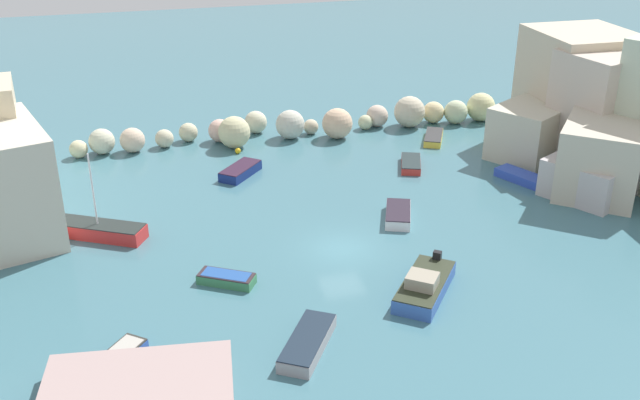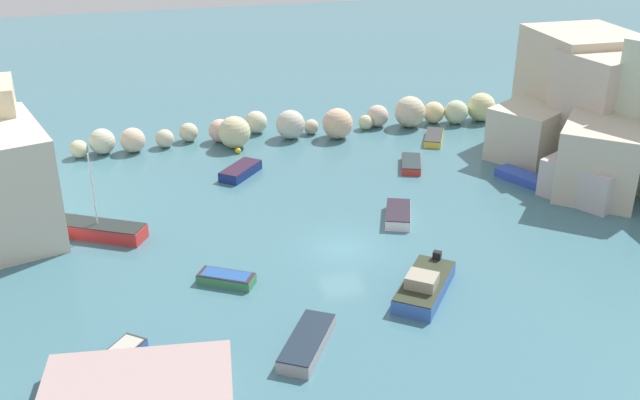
% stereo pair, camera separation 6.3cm
% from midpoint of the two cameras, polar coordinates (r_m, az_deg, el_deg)
% --- Properties ---
extents(cove_water, '(160.00, 160.00, 0.00)m').
position_cam_midpoint_polar(cove_water, '(43.21, 1.69, -3.84)').
color(cove_water, '#406E7B').
rests_on(cove_water, ground).
extents(cliff_headland_right, '(19.99, 20.75, 10.09)m').
position_cam_midpoint_polar(cliff_headland_right, '(58.98, 23.23, 5.94)').
color(cliff_headland_right, beige).
rests_on(cliff_headland_right, ground).
extents(rock_breakwater, '(35.59, 5.19, 2.64)m').
position_cam_midpoint_polar(rock_breakwater, '(60.85, -0.19, 6.03)').
color(rock_breakwater, beige).
rests_on(rock_breakwater, ground).
extents(stone_dock, '(8.53, 6.60, 1.08)m').
position_cam_midpoint_polar(stone_dock, '(32.32, -14.03, -14.72)').
color(stone_dock, '#A48A87').
rests_on(stone_dock, ground).
extents(channel_buoy, '(0.46, 0.46, 0.46)m').
position_cam_midpoint_polar(channel_buoy, '(57.54, -6.42, 3.82)').
color(channel_buoy, gold).
rests_on(channel_buoy, cove_water).
extents(moored_boat_0, '(5.83, 4.25, 5.40)m').
position_cam_midpoint_polar(moored_boat_0, '(46.37, -16.85, -2.23)').
color(moored_boat_0, red).
rests_on(moored_boat_0, cove_water).
extents(moored_boat_1, '(2.33, 2.46, 0.63)m').
position_cam_midpoint_polar(moored_boat_1, '(35.34, -15.07, -11.43)').
color(moored_boat_1, '#3358B5').
rests_on(moored_boat_1, cove_water).
extents(moored_boat_2, '(3.21, 2.58, 0.59)m').
position_cam_midpoint_polar(moored_boat_2, '(40.04, -7.31, -6.05)').
color(moored_boat_2, '#3A7F51').
rests_on(moored_boat_2, cove_water).
extents(moored_boat_3, '(2.72, 3.79, 0.69)m').
position_cam_midpoint_polar(moored_boat_3, '(46.82, 6.04, -1.12)').
color(moored_boat_3, silver).
rests_on(moored_boat_3, cove_water).
extents(moored_boat_4, '(2.86, 3.85, 0.56)m').
position_cam_midpoint_polar(moored_boat_4, '(60.58, 8.78, 4.82)').
color(moored_boat_4, yellow).
rests_on(moored_boat_4, cove_water).
extents(moored_boat_5, '(3.67, 4.55, 0.69)m').
position_cam_midpoint_polar(moored_boat_5, '(34.82, -1.02, -11.00)').
color(moored_boat_5, '#959195').
rests_on(moored_boat_5, cove_water).
extents(moored_boat_6, '(3.51, 3.70, 0.71)m').
position_cam_midpoint_polar(moored_boat_6, '(53.41, -6.23, 2.26)').
color(moored_boat_6, navy).
rests_on(moored_boat_6, cove_water).
extents(moored_boat_7, '(4.82, 5.34, 1.48)m').
position_cam_midpoint_polar(moored_boat_7, '(39.07, 8.06, -6.59)').
color(moored_boat_7, '#365EB1').
rests_on(moored_boat_7, cove_water).
extents(moored_boat_8, '(2.85, 3.96, 0.61)m').
position_cam_midpoint_polar(moored_boat_8, '(54.11, 15.30, 1.74)').
color(moored_boat_8, blue).
rests_on(moored_boat_8, cove_water).
extents(moored_boat_9, '(2.50, 3.60, 0.56)m').
position_cam_midpoint_polar(moored_boat_9, '(54.96, 7.03, 2.81)').
color(moored_boat_9, red).
rests_on(moored_boat_9, cove_water).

